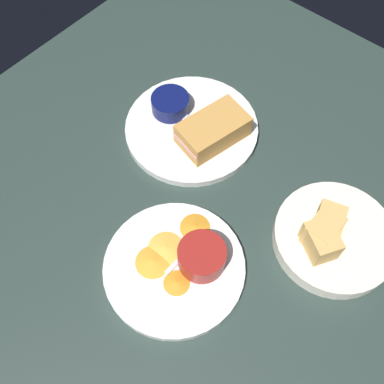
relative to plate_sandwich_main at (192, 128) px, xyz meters
The scene contains 10 objects.
ground_plane 16.50cm from the plate_sandwich_main, 55.73° to the left, with size 110.00×110.00×3.00cm, color #283833.
plate_sandwich_main is the anchor object (origin of this frame).
sandwich_half_near 5.93cm from the plate_sandwich_main, 94.69° to the left, with size 14.51×10.39×4.80cm.
ramekin_dark_sauce 6.47cm from the plate_sandwich_main, 94.31° to the right, with size 7.59×7.59×3.37cm.
spoon_by_dark_ramekin 1.32cm from the plate_sandwich_main, behind, with size 2.29×9.89×0.80cm.
plate_chips_companion 29.23cm from the plate_sandwich_main, 34.69° to the left, with size 23.65×23.65×1.60cm, color white.
ramekin_light_gravy 28.51cm from the plate_sandwich_main, 43.72° to the left, with size 7.93×7.93×4.24cm.
spoon_by_gravy_ramekin 25.40cm from the plate_sandwich_main, 41.36° to the left, with size 9.89×2.28×0.80cm.
plantain_chip_scatter 27.02cm from the plate_sandwich_main, 33.04° to the left, with size 15.98×11.74×0.60cm.
bread_basket_rear 33.90cm from the plate_sandwich_main, 84.85° to the left, with size 20.65×20.65×8.05cm.
Camera 1 is at (32.72, 22.21, 72.08)cm, focal length 42.01 mm.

